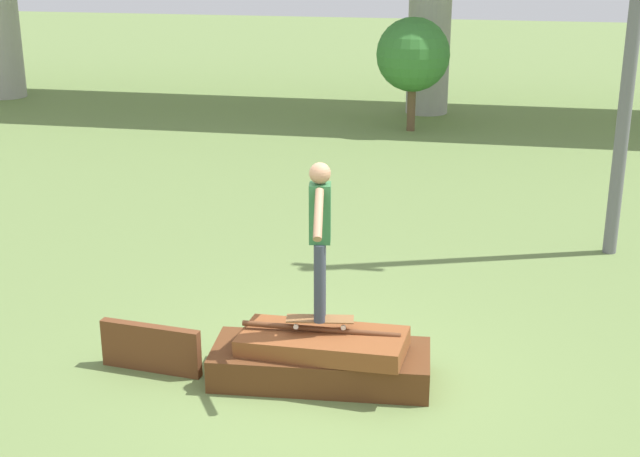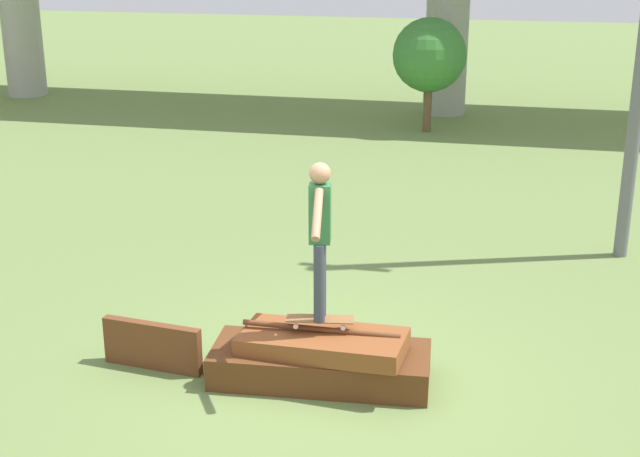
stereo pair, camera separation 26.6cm
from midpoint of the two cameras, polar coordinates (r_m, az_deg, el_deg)
name	(u,v)px [view 1 (the left image)]	position (r m, az deg, el deg)	size (l,w,h in m)	color
ground_plane	(321,379)	(9.87, -0.75, -9.64)	(80.00, 80.00, 0.00)	olive
scrap_pile	(321,359)	(9.74, -0.72, -8.33)	(2.42, 1.07, 0.63)	#5B3319
scrap_plank_loose	(151,348)	(10.14, -11.52, -7.51)	(1.18, 0.24, 0.55)	brown
skateboard	(320,320)	(9.58, -0.80, -5.85)	(0.75, 0.31, 0.09)	brown
skater	(320,229)	(9.20, -0.83, -0.06)	(0.27, 1.27, 1.72)	#383D4C
tree_behind_left	(413,55)	(21.45, 5.61, 11.00)	(1.74, 1.74, 2.70)	brown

